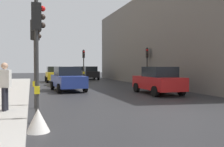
% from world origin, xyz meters
% --- Properties ---
extents(ground_plane, '(120.00, 120.00, 0.00)m').
position_xyz_m(ground_plane, '(0.00, 0.00, 0.00)').
color(ground_plane, '#28282B').
extents(building_facade_right, '(12.00, 27.26, 8.95)m').
position_xyz_m(building_facade_right, '(11.29, 14.66, 4.47)').
color(building_facade_right, slate).
rests_on(building_facade_right, ground).
extents(traffic_light_far_median, '(0.25, 0.43, 3.70)m').
position_xyz_m(traffic_light_far_median, '(0.54, 19.29, 2.55)').
color(traffic_light_far_median, '#2D2D2D').
rests_on(traffic_light_far_median, ground).
extents(traffic_light_near_left, '(0.43, 0.25, 3.86)m').
position_xyz_m(traffic_light_near_left, '(-4.97, -0.10, 2.66)').
color(traffic_light_near_left, '#2D2D2D').
rests_on(traffic_light_near_left, ground).
extents(traffic_light_mid_street, '(0.34, 0.45, 3.53)m').
position_xyz_m(traffic_light_mid_street, '(4.98, 12.17, 2.44)').
color(traffic_light_mid_street, '#2D2D2D').
rests_on(traffic_light_mid_street, ground).
extents(traffic_light_near_right, '(0.45, 0.36, 3.83)m').
position_xyz_m(traffic_light_near_right, '(-4.97, 2.66, 2.64)').
color(traffic_light_near_right, '#2D2D2D').
rests_on(traffic_light_near_right, ground).
extents(car_blue_van, '(2.28, 4.33, 1.76)m').
position_xyz_m(car_blue_van, '(-2.63, 9.73, 0.88)').
color(car_blue_van, navy).
rests_on(car_blue_van, ground).
extents(car_red_sedan, '(2.06, 4.22, 1.76)m').
position_xyz_m(car_red_sedan, '(2.62, 5.86, 0.88)').
color(car_red_sedan, red).
rests_on(car_red_sedan, ground).
extents(car_dark_suv, '(2.15, 4.27, 1.76)m').
position_xyz_m(car_dark_suv, '(2.41, 24.20, 0.88)').
color(car_dark_suv, black).
rests_on(car_dark_suv, ground).
extents(car_yellow_taxi, '(2.02, 4.20, 1.76)m').
position_xyz_m(car_yellow_taxi, '(-2.62, 20.25, 0.88)').
color(car_yellow_taxi, yellow).
rests_on(car_yellow_taxi, ground).
extents(car_white_compact, '(2.24, 4.31, 1.76)m').
position_xyz_m(car_white_compact, '(2.02, 29.45, 0.88)').
color(car_white_compact, silver).
rests_on(car_white_compact, ground).
extents(car_silver_hatchback, '(2.24, 4.31, 1.76)m').
position_xyz_m(car_silver_hatchback, '(-2.12, 15.06, 0.88)').
color(car_silver_hatchback, '#BCBCC1').
rests_on(car_silver_hatchback, ground).
extents(pedestrian_with_black_backpack, '(0.65, 0.43, 1.77)m').
position_xyz_m(pedestrian_with_black_backpack, '(-6.12, 1.61, 1.16)').
color(pedestrian_with_black_backpack, black).
rests_on(pedestrian_with_black_backpack, sidewalk_kerb).
extents(warning_sign_triangle, '(0.64, 0.64, 0.65)m').
position_xyz_m(warning_sign_triangle, '(-4.99, -1.21, 0.33)').
color(warning_sign_triangle, silver).
rests_on(warning_sign_triangle, ground).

